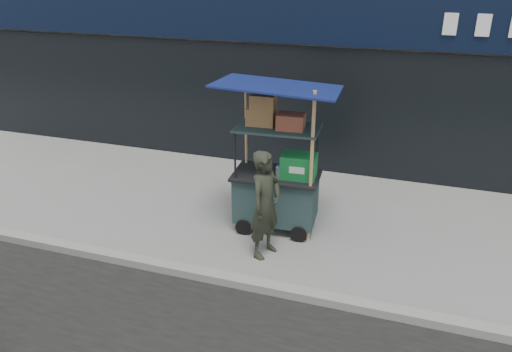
% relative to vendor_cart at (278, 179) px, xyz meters
% --- Properties ---
extents(ground, '(80.00, 80.00, 0.00)m').
position_rel_vendor_cart_xyz_m(ground, '(0.02, -1.45, -0.82)').
color(ground, slate).
rests_on(ground, ground).
extents(curb, '(80.00, 0.18, 0.12)m').
position_rel_vendor_cart_xyz_m(curb, '(0.02, -1.65, -0.76)').
color(curb, gray).
rests_on(curb, ground).
extents(vendor_cart, '(1.81, 1.33, 2.34)m').
position_rel_vendor_cart_xyz_m(vendor_cart, '(0.00, 0.00, 0.00)').
color(vendor_cart, '#1B2D2D').
rests_on(vendor_cart, ground).
extents(vendor_man, '(0.53, 0.66, 1.57)m').
position_rel_vendor_cart_xyz_m(vendor_man, '(0.06, -0.81, -0.04)').
color(vendor_man, black).
rests_on(vendor_man, ground).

